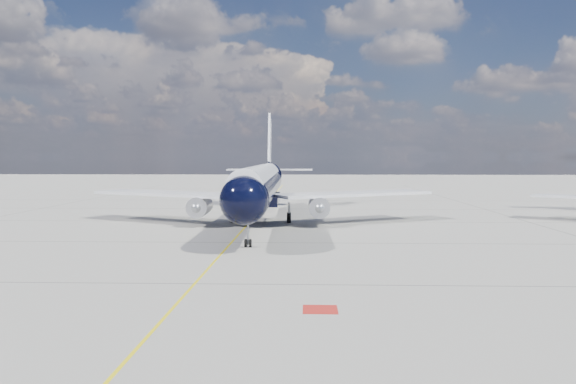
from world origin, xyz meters
The scene contains 4 objects.
ground centered at (0.00, 30.00, 0.00)m, with size 320.00×320.00×0.00m, color gray.
taxiway_centerline centered at (0.00, 25.00, 0.00)m, with size 0.16×160.00×0.01m, color #DCC40B.
red_marking centered at (6.80, -10.00, 0.00)m, with size 1.60×1.60×0.01m, color maroon.
main_airliner centered at (1.26, 24.21, 4.09)m, with size 37.45×45.52×13.16m.
Camera 1 is at (6.20, -35.31, 6.96)m, focal length 35.00 mm.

